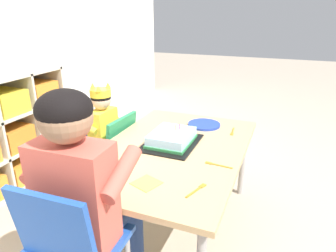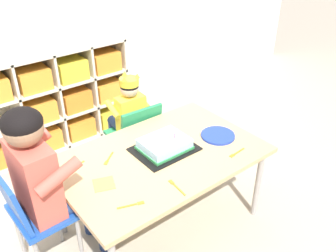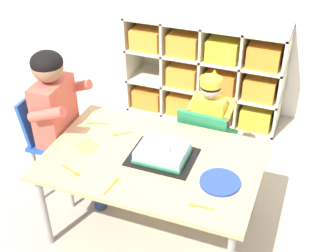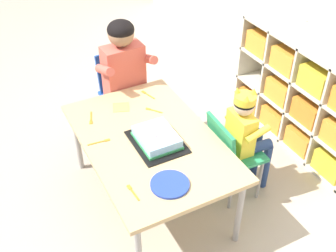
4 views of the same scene
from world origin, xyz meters
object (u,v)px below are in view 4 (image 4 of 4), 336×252
(classroom_chair_blue, at_px, (231,150))
(fork_near_cake_tray, at_px, (91,119))
(fork_scattered_mid_table, at_px, (153,110))
(activity_table, at_px, (150,144))
(fork_by_napkin, at_px, (100,142))
(classroom_chair_adult_side, at_px, (122,90))
(paper_plate_stack, at_px, (170,184))
(fork_near_child_seat, at_px, (133,192))
(adult_helper_seated, at_px, (127,75))
(child_with_crown, at_px, (247,130))
(fork_beside_plate_stack, at_px, (147,94))
(birthday_cake_on_tray, at_px, (157,139))

(classroom_chair_blue, distance_m, fork_near_cake_tray, 0.96)
(classroom_chair_blue, height_order, fork_scattered_mid_table, classroom_chair_blue)
(activity_table, bearing_deg, fork_by_napkin, -112.01)
(classroom_chair_adult_side, distance_m, paper_plate_stack, 1.20)
(classroom_chair_adult_side, xyz_separation_m, paper_plate_stack, (1.18, -0.19, 0.11))
(fork_by_napkin, bearing_deg, paper_plate_stack, 116.90)
(fork_by_napkin, relative_size, fork_near_child_seat, 1.09)
(paper_plate_stack, relative_size, fork_near_cake_tray, 1.60)
(adult_helper_seated, bearing_deg, classroom_chair_blue, -66.36)
(adult_helper_seated, height_order, fork_near_child_seat, adult_helper_seated)
(paper_plate_stack, xyz_separation_m, fork_by_napkin, (-0.53, -0.21, -0.01))
(child_with_crown, height_order, fork_near_cake_tray, child_with_crown)
(adult_helper_seated, height_order, fork_near_cake_tray, adult_helper_seated)
(fork_near_child_seat, bearing_deg, classroom_chair_blue, 99.82)
(adult_helper_seated, xyz_separation_m, fork_near_child_seat, (1.01, -0.40, -0.09))
(classroom_chair_adult_side, bearing_deg, fork_beside_plate_stack, -76.80)
(classroom_chair_blue, relative_size, birthday_cake_on_tray, 1.71)
(fork_beside_plate_stack, bearing_deg, classroom_chair_adult_side, 179.05)
(classroom_chair_adult_side, relative_size, paper_plate_stack, 3.41)
(paper_plate_stack, xyz_separation_m, fork_near_child_seat, (-0.05, -0.20, -0.01))
(child_with_crown, relative_size, classroom_chair_adult_side, 1.14)
(child_with_crown, distance_m, fork_scattered_mid_table, 0.65)
(fork_beside_plate_stack, bearing_deg, paper_plate_stack, -33.73)
(activity_table, height_order, fork_beside_plate_stack, fork_beside_plate_stack)
(child_with_crown, height_order, fork_scattered_mid_table, child_with_crown)
(fork_by_napkin, bearing_deg, fork_scattered_mid_table, -155.58)
(child_with_crown, xyz_separation_m, fork_near_cake_tray, (-0.54, -0.88, 0.03))
(fork_scattered_mid_table, bearing_deg, classroom_chair_blue, 1.56)
(classroom_chair_blue, distance_m, paper_plate_stack, 0.67)
(activity_table, distance_m, classroom_chair_blue, 0.56)
(child_with_crown, distance_m, adult_helper_seated, 0.97)
(classroom_chair_blue, height_order, fork_near_cake_tray, classroom_chair_blue)
(birthday_cake_on_tray, relative_size, fork_scattered_mid_table, 3.45)
(activity_table, distance_m, fork_near_child_seat, 0.46)
(activity_table, xyz_separation_m, fork_by_napkin, (-0.12, -0.29, 0.04))
(classroom_chair_blue, xyz_separation_m, fork_beside_plate_stack, (-0.63, -0.32, 0.17))
(classroom_chair_blue, height_order, paper_plate_stack, classroom_chair_blue)
(fork_near_cake_tray, distance_m, fork_beside_plate_stack, 0.47)
(fork_near_child_seat, bearing_deg, paper_plate_stack, 72.30)
(fork_near_child_seat, bearing_deg, classroom_chair_adult_side, 156.42)
(adult_helper_seated, bearing_deg, paper_plate_stack, -102.86)
(classroom_chair_blue, xyz_separation_m, paper_plate_stack, (0.25, -0.59, 0.18))
(adult_helper_seated, relative_size, fork_beside_plate_stack, 7.70)
(activity_table, xyz_separation_m, fork_scattered_mid_table, (-0.27, 0.15, 0.04))
(classroom_chair_blue, distance_m, adult_helper_seated, 0.94)
(birthday_cake_on_tray, distance_m, paper_plate_stack, 0.38)
(adult_helper_seated, distance_m, fork_near_cake_tray, 0.48)
(classroom_chair_adult_side, distance_m, fork_near_child_seat, 1.20)
(birthday_cake_on_tray, relative_size, fork_near_child_seat, 2.81)
(paper_plate_stack, distance_m, fork_near_cake_tray, 0.81)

